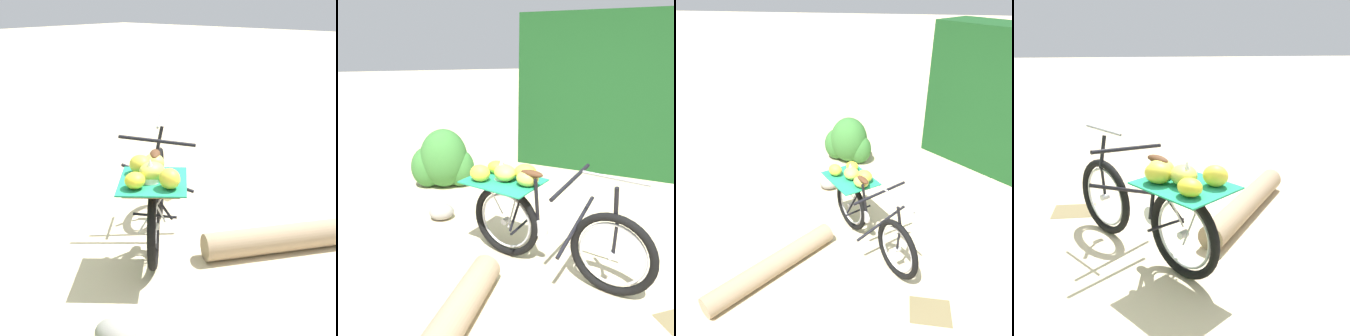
{
  "view_description": "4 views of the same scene",
  "coord_description": "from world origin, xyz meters",
  "views": [
    {
      "loc": [
        -2.73,
        3.03,
        2.18
      ],
      "look_at": [
        -0.33,
        0.17,
        0.91
      ],
      "focal_mm": 54.15,
      "sensor_mm": 36.0,
      "label": 1
    },
    {
      "loc": [
        -1.1,
        -2.77,
        1.97
      ],
      "look_at": [
        -0.18,
        0.17,
        0.91
      ],
      "focal_mm": 37.88,
      "sensor_mm": 36.0,
      "label": 2
    },
    {
      "loc": [
        0.34,
        -3.9,
        3.2
      ],
      "look_at": [
        -0.3,
        0.34,
        0.85
      ],
      "focal_mm": 38.29,
      "sensor_mm": 36.0,
      "label": 3
    },
    {
      "loc": [
        0.14,
        2.94,
        1.84
      ],
      "look_at": [
        -0.15,
        0.33,
        0.96
      ],
      "focal_mm": 43.07,
      "sensor_mm": 36.0,
      "label": 4
    }
  ],
  "objects": [
    {
      "name": "path_stone",
      "position": [
        -0.69,
        1.13,
        0.09
      ],
      "size": [
        0.3,
        0.25,
        0.19
      ],
      "primitive_type": "ellipsoid",
      "color": "gray",
      "rests_on": "ground_plane"
    },
    {
      "name": "leaf_litter_patch",
      "position": [
        0.86,
        -1.17,
        0.0
      ],
      "size": [
        0.44,
        0.36,
        0.01
      ],
      "primitive_type": "cube",
      "color": "olive",
      "rests_on": "ground_plane"
    },
    {
      "name": "shrub_cluster",
      "position": [
        -0.5,
        2.2,
        0.38
      ],
      "size": [
        0.9,
        0.62,
        0.86
      ],
      "color": "#387533",
      "rests_on": "ground_plane"
    },
    {
      "name": "ground_plane",
      "position": [
        0.0,
        0.0,
        0.0
      ],
      "size": [
        60.0,
        60.0,
        0.0
      ],
      "primitive_type": "plane",
      "color": "beige"
    },
    {
      "name": "fallen_log",
      "position": [
        -0.97,
        -0.88,
        0.12
      ],
      "size": [
        1.22,
        1.57,
        0.25
      ],
      "primitive_type": "cylinder",
      "rotation": [
        0.0,
        1.57,
        0.95
      ],
      "color": "#9E8466",
      "rests_on": "ground_plane"
    },
    {
      "name": "bicycle",
      "position": [
        0.05,
        -0.11,
        0.52
      ],
      "size": [
        1.34,
        1.58,
        1.03
      ],
      "rotation": [
        0.0,
        0.0,
        -0.9
      ],
      "color": "black",
      "rests_on": "ground_plane"
    }
  ]
}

